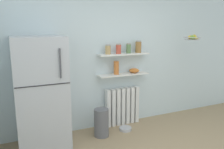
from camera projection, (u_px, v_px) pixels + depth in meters
back_wall at (112, 55)px, 4.19m from camera, size 7.04×0.10×2.60m
refrigerator at (41, 94)px, 3.40m from camera, size 0.73×0.73×1.69m
radiator at (122, 106)px, 4.33m from camera, size 0.66×0.12×0.70m
wall_shelf_lower at (123, 74)px, 4.18m from camera, size 0.94×0.22×0.02m
wall_shelf_upper at (124, 54)px, 4.10m from camera, size 0.94×0.22×0.02m
storage_jar_0 at (108, 50)px, 3.96m from camera, size 0.09×0.09×0.17m
storage_jar_1 at (118, 49)px, 4.04m from camera, size 0.09×0.09×0.18m
storage_jar_2 at (129, 48)px, 4.12m from camera, size 0.08×0.08×0.18m
storage_jar_3 at (138, 47)px, 4.20m from camera, size 0.11×0.11×0.22m
vase at (116, 68)px, 4.09m from camera, size 0.09×0.09×0.24m
shelf_bowl at (134, 71)px, 4.26m from camera, size 0.18×0.18×0.08m
trash_bin at (101, 123)px, 3.87m from camera, size 0.24×0.24×0.48m
pet_food_bowl at (125, 129)px, 4.13m from camera, size 0.22×0.22×0.05m
hanging_fruit_basket at (193, 38)px, 4.30m from camera, size 0.33×0.33×0.10m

